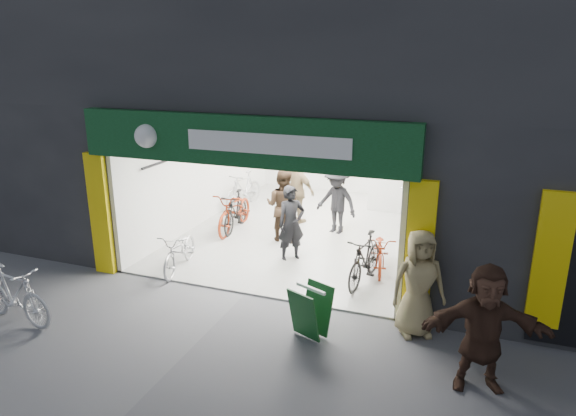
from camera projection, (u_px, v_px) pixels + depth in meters
The scene contains 17 objects.
ground at pixel (245, 294), 10.04m from camera, with size 60.00×60.00×0.00m, color #56565B.
building at pixel (357, 61), 12.93m from camera, with size 17.00×10.27×8.00m.
bike_left_front at pixel (180, 250), 11.04m from camera, with size 0.59×1.70×0.89m, color #B3B2B7.
bike_left_midfront at pixel (236, 211), 13.47m from camera, with size 0.49×1.74×1.04m, color black.
bike_left_midback at pixel (235, 211), 13.43m from camera, with size 0.72×2.07×1.09m, color maroon.
bike_left_back at pixel (244, 190), 15.49m from camera, with size 0.51×1.81×1.09m, color #ADADB1.
bike_right_front at pixel (365, 259), 10.38m from camera, with size 0.49×1.74×1.05m, color black.
bike_right_mid at pixel (381, 251), 11.03m from camera, with size 0.57×1.64×0.86m, color maroon.
bike_right_back at pixel (413, 203), 13.93m from camera, with size 0.55×1.96×1.18m, color silver.
parked_bike at pixel (14, 295), 8.86m from camera, with size 0.50×1.78×1.07m, color silver.
customer_a at pixel (291, 224), 11.43m from camera, with size 0.63×0.42×1.74m, color black.
customer_b at pixel (283, 206), 12.60m from camera, with size 0.89×0.69×1.83m, color #312216.
customer_c at pixel (337, 201), 13.10m from camera, with size 1.14×0.66×1.77m, color black.
customer_d at pixel (297, 191), 13.86m from camera, with size 1.09×0.45×1.85m, color olive.
pedestrian_near at pixel (418, 283), 8.40m from camera, with size 0.90×0.58×1.83m, color #938255.
pedestrian_far at pixel (484, 328), 7.02m from camera, with size 1.73×0.55×1.86m, color #362218.
sandwich_board at pixel (311, 310), 8.44m from camera, with size 0.73×0.74×0.86m.
Camera 1 is at (3.96, -8.23, 4.57)m, focal length 32.00 mm.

